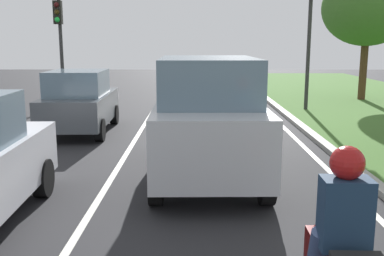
# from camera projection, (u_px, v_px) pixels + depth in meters

# --- Properties ---
(ground_plane) EXTENTS (60.00, 60.00, 0.00)m
(ground_plane) POSITION_uv_depth(u_px,v_px,m) (164.00, 132.00, 12.79)
(ground_plane) COLOR #262628
(lane_line_center) EXTENTS (0.12, 32.00, 0.01)m
(lane_line_center) POSITION_uv_depth(u_px,v_px,m) (140.00, 132.00, 12.80)
(lane_line_center) COLOR silver
(lane_line_center) RESTS_ON ground
(lane_line_right_edge) EXTENTS (0.12, 32.00, 0.01)m
(lane_line_right_edge) POSITION_uv_depth(u_px,v_px,m) (289.00, 132.00, 12.77)
(lane_line_right_edge) COLOR silver
(lane_line_right_edge) RESTS_ON ground
(curb_right) EXTENTS (0.24, 48.00, 0.12)m
(curb_right) POSITION_uv_depth(u_px,v_px,m) (307.00, 131.00, 12.76)
(curb_right) COLOR #9E9B93
(curb_right) RESTS_ON ground
(car_suv_ahead) EXTENTS (2.04, 4.53, 2.28)m
(car_suv_ahead) POSITION_uv_depth(u_px,v_px,m) (207.00, 117.00, 8.36)
(car_suv_ahead) COLOR #B7BABF
(car_suv_ahead) RESTS_ON ground
(car_hatchback_far) EXTENTS (1.82, 3.75, 1.78)m
(car_hatchback_far) POSITION_uv_depth(u_px,v_px,m) (80.00, 102.00, 12.64)
(car_hatchback_far) COLOR #474C51
(car_hatchback_far) RESTS_ON ground
(rider_person) EXTENTS (0.51, 0.41, 1.16)m
(rider_person) POSITION_uv_depth(u_px,v_px,m) (344.00, 211.00, 3.64)
(rider_person) COLOR #192D47
(rider_person) RESTS_ON ground
(traffic_light_near_right) EXTENTS (0.32, 0.50, 5.25)m
(traffic_light_near_right) POSITION_uv_depth(u_px,v_px,m) (311.00, 15.00, 16.06)
(traffic_light_near_right) COLOR #2D2D2D
(traffic_light_near_right) RESTS_ON ground
(traffic_light_overhead_left) EXTENTS (0.32, 0.50, 4.33)m
(traffic_light_overhead_left) POSITION_uv_depth(u_px,v_px,m) (59.00, 32.00, 17.66)
(traffic_light_overhead_left) COLOR #2D2D2D
(traffic_light_overhead_left) RESTS_ON ground
(tree_roadside_far) EXTENTS (3.85, 3.85, 5.66)m
(tree_roadside_far) POSITION_uv_depth(u_px,v_px,m) (368.00, 8.00, 19.00)
(tree_roadside_far) COLOR #4C331E
(tree_roadside_far) RESTS_ON ground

